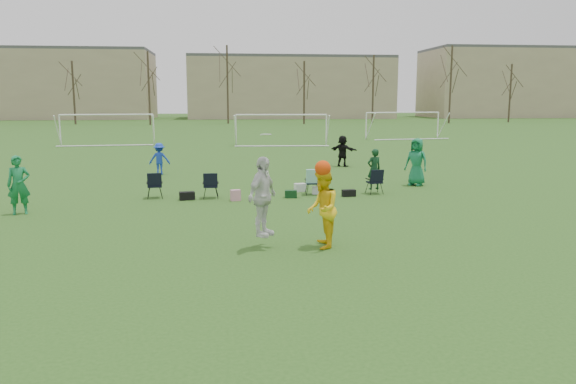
{
  "coord_description": "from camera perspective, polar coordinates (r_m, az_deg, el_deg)",
  "views": [
    {
      "loc": [
        -0.52,
        -13.12,
        3.68
      ],
      "look_at": [
        1.11,
        1.37,
        1.25
      ],
      "focal_mm": 35.0,
      "sensor_mm": 36.0,
      "label": 1
    }
  ],
  "objects": [
    {
      "name": "building_row",
      "position": [
        109.39,
        -2.65,
        10.67
      ],
      "size": [
        126.0,
        16.0,
        13.0
      ],
      "color": "tan",
      "rests_on": "ground"
    },
    {
      "name": "goal_left",
      "position": [
        48.1,
        -17.91,
        6.92
      ],
      "size": [
        7.39,
        0.76,
        2.46
      ],
      "rotation": [
        0.0,
        0.0,
        0.09
      ],
      "color": "white",
      "rests_on": "ground"
    },
    {
      "name": "goal_mid",
      "position": [
        45.38,
        -0.69,
        7.25
      ],
      "size": [
        7.4,
        0.63,
        2.46
      ],
      "rotation": [
        0.0,
        0.0,
        -0.07
      ],
      "color": "white",
      "rests_on": "ground"
    },
    {
      "name": "fielder_green_far",
      "position": [
        24.61,
        12.92,
        3.0
      ],
      "size": [
        1.16,
        1.15,
        2.03
      ],
      "primitive_type": "imported",
      "rotation": [
        0.0,
        0.0,
        -0.75
      ],
      "color": "#136C41",
      "rests_on": "ground"
    },
    {
      "name": "fielder_blue",
      "position": [
        28.22,
        -12.93,
        3.31
      ],
      "size": [
        1.01,
        0.6,
        1.54
      ],
      "primitive_type": "imported",
      "rotation": [
        0.0,
        0.0,
        3.17
      ],
      "color": "#173AB3",
      "rests_on": "ground"
    },
    {
      "name": "tree_line",
      "position": [
        82.98,
        -5.98,
        10.39
      ],
      "size": [
        110.28,
        3.28,
        11.4
      ],
      "color": "#382B21",
      "rests_on": "ground"
    },
    {
      "name": "sideline_setup",
      "position": [
        21.52,
        -0.19,
        1.05
      ],
      "size": [
        9.13,
        2.15,
        1.75
      ],
      "color": "#0E361A",
      "rests_on": "ground"
    },
    {
      "name": "center_contest",
      "position": [
        13.83,
        0.89,
        -1.1
      ],
      "size": [
        2.43,
        1.23,
        2.87
      ],
      "color": "silver",
      "rests_on": "ground"
    },
    {
      "name": "ground",
      "position": [
        13.64,
        -4.01,
        -6.22
      ],
      "size": [
        260.0,
        260.0,
        0.0
      ],
      "primitive_type": "plane",
      "color": "#274F18",
      "rests_on": "ground"
    },
    {
      "name": "fielder_black",
      "position": [
        30.93,
        5.57,
        4.18
      ],
      "size": [
        1.52,
        1.43,
        1.71
      ],
      "primitive_type": "imported",
      "rotation": [
        0.0,
        0.0,
        2.42
      ],
      "color": "black",
      "rests_on": "ground"
    },
    {
      "name": "fielder_green_near",
      "position": [
        19.93,
        -25.68,
        0.65
      ],
      "size": [
        0.79,
        0.63,
        1.9
      ],
      "primitive_type": "imported",
      "rotation": [
        0.0,
        0.0,
        0.28
      ],
      "color": "#14743D",
      "rests_on": "ground"
    },
    {
      "name": "goal_right",
      "position": [
        53.75,
        11.59,
        7.41
      ],
      "size": [
        7.35,
        1.14,
        2.46
      ],
      "rotation": [
        0.0,
        0.0,
        0.14
      ],
      "color": "white",
      "rests_on": "ground"
    }
  ]
}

